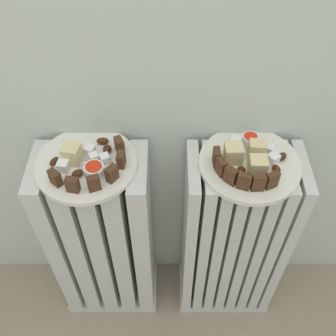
# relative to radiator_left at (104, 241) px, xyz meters

# --- Properties ---
(radiator_left) EXTENTS (0.28, 0.17, 0.64)m
(radiator_left) POSITION_rel_radiator_left_xyz_m (0.00, 0.00, 0.00)
(radiator_left) COLOR silver
(radiator_left) RESTS_ON ground_plane
(radiator_right) EXTENTS (0.28, 0.17, 0.64)m
(radiator_right) POSITION_rel_radiator_left_xyz_m (0.36, 0.00, 0.00)
(radiator_right) COLOR silver
(radiator_right) RESTS_ON ground_plane
(plate_left) EXTENTS (0.23, 0.23, 0.01)m
(plate_left) POSITION_rel_radiator_left_xyz_m (0.00, 0.00, 0.33)
(plate_left) COLOR silver
(plate_left) RESTS_ON radiator_left
(plate_right) EXTENTS (0.23, 0.23, 0.01)m
(plate_right) POSITION_rel_radiator_left_xyz_m (0.36, 0.00, 0.33)
(plate_right) COLOR silver
(plate_right) RESTS_ON radiator_right
(dark_cake_slice_left_0) EXTENTS (0.03, 0.03, 0.04)m
(dark_cake_slice_left_0) POSITION_rel_radiator_left_xyz_m (-0.05, -0.06, 0.35)
(dark_cake_slice_left_0) COLOR #472B19
(dark_cake_slice_left_0) RESTS_ON plate_left
(dark_cake_slice_left_1) EXTENTS (0.03, 0.02, 0.04)m
(dark_cake_slice_left_1) POSITION_rel_radiator_left_xyz_m (-0.01, -0.08, 0.35)
(dark_cake_slice_left_1) COLOR #472B19
(dark_cake_slice_left_1) RESTS_ON plate_left
(dark_cake_slice_left_2) EXTENTS (0.03, 0.02, 0.04)m
(dark_cake_slice_left_2) POSITION_rel_radiator_left_xyz_m (0.03, -0.08, 0.35)
(dark_cake_slice_left_2) COLOR #472B19
(dark_cake_slice_left_2) RESTS_ON plate_left
(dark_cake_slice_left_3) EXTENTS (0.03, 0.03, 0.04)m
(dark_cake_slice_left_3) POSITION_rel_radiator_left_xyz_m (0.06, -0.05, 0.35)
(dark_cake_slice_left_3) COLOR #472B19
(dark_cake_slice_left_3) RESTS_ON plate_left
(dark_cake_slice_left_4) EXTENTS (0.02, 0.03, 0.04)m
(dark_cake_slice_left_4) POSITION_rel_radiator_left_xyz_m (0.08, -0.01, 0.35)
(dark_cake_slice_left_4) COLOR #472B19
(dark_cake_slice_left_4) RESTS_ON plate_left
(dark_cake_slice_left_5) EXTENTS (0.03, 0.03, 0.04)m
(dark_cake_slice_left_5) POSITION_rel_radiator_left_xyz_m (0.07, 0.03, 0.35)
(dark_cake_slice_left_5) COLOR #472B19
(dark_cake_slice_left_5) RESTS_ON plate_left
(marble_cake_slice_left_0) EXTENTS (0.04, 0.04, 0.04)m
(marble_cake_slice_left_0) POSITION_rel_radiator_left_xyz_m (-0.03, 0.00, 0.36)
(marble_cake_slice_left_0) COLOR beige
(marble_cake_slice_left_0) RESTS_ON plate_left
(turkish_delight_left_0) EXTENTS (0.02, 0.02, 0.02)m
(turkish_delight_left_0) POSITION_rel_radiator_left_xyz_m (0.02, 0.01, 0.34)
(turkish_delight_left_0) COLOR white
(turkish_delight_left_0) RESTS_ON plate_left
(turkish_delight_left_1) EXTENTS (0.03, 0.03, 0.02)m
(turkish_delight_left_1) POSITION_rel_radiator_left_xyz_m (-0.04, -0.02, 0.35)
(turkish_delight_left_1) COLOR white
(turkish_delight_left_1) RESTS_ON plate_left
(turkish_delight_left_2) EXTENTS (0.03, 0.03, 0.02)m
(turkish_delight_left_2) POSITION_rel_radiator_left_xyz_m (0.01, 0.03, 0.35)
(turkish_delight_left_2) COLOR white
(turkish_delight_left_2) RESTS_ON plate_left
(turkish_delight_left_3) EXTENTS (0.03, 0.03, 0.02)m
(turkish_delight_left_3) POSITION_rel_radiator_left_xyz_m (0.04, 0.00, 0.35)
(turkish_delight_left_3) COLOR white
(turkish_delight_left_3) RESTS_ON plate_left
(medjool_date_left_0) EXTENTS (0.02, 0.03, 0.02)m
(medjool_date_left_0) POSITION_rel_radiator_left_xyz_m (0.04, 0.03, 0.34)
(medjool_date_left_0) COLOR #3D1E0F
(medjool_date_left_0) RESTS_ON plate_left
(medjool_date_left_1) EXTENTS (0.03, 0.03, 0.02)m
(medjool_date_left_1) POSITION_rel_radiator_left_xyz_m (-0.01, -0.04, 0.34)
(medjool_date_left_1) COLOR #3D1E0F
(medjool_date_left_1) RESTS_ON plate_left
(medjool_date_left_2) EXTENTS (0.03, 0.03, 0.01)m
(medjool_date_left_2) POSITION_rel_radiator_left_xyz_m (-0.07, -0.00, 0.34)
(medjool_date_left_2) COLOR #3D1E0F
(medjool_date_left_2) RESTS_ON plate_left
(medjool_date_left_3) EXTENTS (0.03, 0.02, 0.02)m
(medjool_date_left_3) POSITION_rel_radiator_left_xyz_m (0.03, 0.06, 0.34)
(medjool_date_left_3) COLOR #3D1E0F
(medjool_date_left_3) RESTS_ON plate_left
(jam_bowl_left) EXTENTS (0.04, 0.04, 0.02)m
(jam_bowl_left) POSITION_rel_radiator_left_xyz_m (0.02, -0.03, 0.35)
(jam_bowl_left) COLOR white
(jam_bowl_left) RESTS_ON plate_left
(dark_cake_slice_right_0) EXTENTS (0.02, 0.03, 0.04)m
(dark_cake_slice_right_0) POSITION_rel_radiator_left_xyz_m (0.29, -0.00, 0.36)
(dark_cake_slice_right_0) COLOR #472B19
(dark_cake_slice_right_0) RESTS_ON plate_right
(dark_cake_slice_right_1) EXTENTS (0.02, 0.03, 0.04)m
(dark_cake_slice_right_1) POSITION_rel_radiator_left_xyz_m (0.29, -0.03, 0.36)
(dark_cake_slice_right_1) COLOR #472B19
(dark_cake_slice_right_1) RESTS_ON plate_right
(dark_cake_slice_right_2) EXTENTS (0.03, 0.03, 0.04)m
(dark_cake_slice_right_2) POSITION_rel_radiator_left_xyz_m (0.31, -0.06, 0.36)
(dark_cake_slice_right_2) COLOR #472B19
(dark_cake_slice_right_2) RESTS_ON plate_right
(dark_cake_slice_right_3) EXTENTS (0.03, 0.02, 0.04)m
(dark_cake_slice_right_3) POSITION_rel_radiator_left_xyz_m (0.34, -0.07, 0.36)
(dark_cake_slice_right_3) COLOR #472B19
(dark_cake_slice_right_3) RESTS_ON plate_right
(dark_cake_slice_right_4) EXTENTS (0.03, 0.02, 0.04)m
(dark_cake_slice_right_4) POSITION_rel_radiator_left_xyz_m (0.37, -0.08, 0.36)
(dark_cake_slice_right_4) COLOR #472B19
(dark_cake_slice_right_4) RESTS_ON plate_right
(dark_cake_slice_right_5) EXTENTS (0.03, 0.02, 0.04)m
(dark_cake_slice_right_5) POSITION_rel_radiator_left_xyz_m (0.40, -0.07, 0.36)
(dark_cake_slice_right_5) COLOR #472B19
(dark_cake_slice_right_5) RESTS_ON plate_right
(marble_cake_slice_right_0) EXTENTS (0.04, 0.03, 0.04)m
(marble_cake_slice_right_0) POSITION_rel_radiator_left_xyz_m (0.38, 0.02, 0.36)
(marble_cake_slice_right_0) COLOR beige
(marble_cake_slice_right_0) RESTS_ON plate_right
(marble_cake_slice_right_1) EXTENTS (0.04, 0.04, 0.04)m
(marble_cake_slice_right_1) POSITION_rel_radiator_left_xyz_m (0.37, -0.03, 0.36)
(marble_cake_slice_right_1) COLOR beige
(marble_cake_slice_right_1) RESTS_ON plate_right
(marble_cake_slice_right_2) EXTENTS (0.04, 0.04, 0.04)m
(marble_cake_slice_right_2) POSITION_rel_radiator_left_xyz_m (0.32, 0.01, 0.36)
(marble_cake_slice_right_2) COLOR beige
(marble_cake_slice_right_2) RESTS_ON plate_right
(turkish_delight_right_0) EXTENTS (0.03, 0.03, 0.02)m
(turkish_delight_right_0) POSITION_rel_radiator_left_xyz_m (0.41, 0.00, 0.35)
(turkish_delight_right_0) COLOR white
(turkish_delight_right_0) RESTS_ON plate_right
(turkish_delight_right_1) EXTENTS (0.02, 0.02, 0.02)m
(turkish_delight_right_1) POSITION_rel_radiator_left_xyz_m (0.41, 0.03, 0.34)
(turkish_delight_right_1) COLOR white
(turkish_delight_right_1) RESTS_ON plate_right
(turkish_delight_right_2) EXTENTS (0.03, 0.03, 0.02)m
(turkish_delight_right_2) POSITION_rel_radiator_left_xyz_m (0.34, 0.05, 0.35)
(turkish_delight_right_2) COLOR white
(turkish_delight_right_2) RESTS_ON plate_right
(medjool_date_right_0) EXTENTS (0.03, 0.03, 0.02)m
(medjool_date_right_0) POSITION_rel_radiator_left_xyz_m (0.42, -0.03, 0.34)
(medjool_date_right_0) COLOR #3D1E0F
(medjool_date_right_0) RESTS_ON plate_right
(medjool_date_right_1) EXTENTS (0.02, 0.03, 0.01)m
(medjool_date_right_1) POSITION_rel_radiator_left_xyz_m (0.34, -0.03, 0.34)
(medjool_date_right_1) COLOR #3D1E0F
(medjool_date_right_1) RESTS_ON plate_right
(medjool_date_right_2) EXTENTS (0.03, 0.03, 0.02)m
(medjool_date_right_2) POSITION_rel_radiator_left_xyz_m (0.44, 0.01, 0.34)
(medjool_date_right_2) COLOR #3D1E0F
(medjool_date_right_2) RESTS_ON plate_right
(jam_bowl_right) EXTENTS (0.04, 0.04, 0.02)m
(jam_bowl_right) POSITION_rel_radiator_left_xyz_m (0.37, 0.06, 0.35)
(jam_bowl_right) COLOR white
(jam_bowl_right) RESTS_ON plate_right
(fork) EXTENTS (0.05, 0.09, 0.00)m
(fork) POSITION_rel_radiator_left_xyz_m (-0.01, -0.01, 0.34)
(fork) COLOR #B7B7BC
(fork) RESTS_ON plate_left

